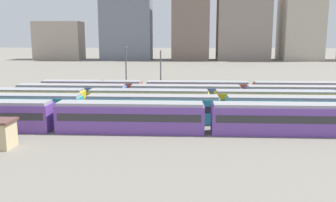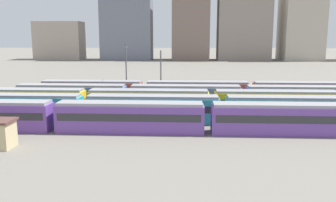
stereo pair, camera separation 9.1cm
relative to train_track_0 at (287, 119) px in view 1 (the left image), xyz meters
The scene contains 12 objects.
ground_plane 28.67m from the train_track_0, 158.68° to the left, with size 600.00×600.00×0.00m, color slate.
train_track_0 is the anchor object (origin of this frame).
train_track_1 17.40m from the train_track_0, 162.61° to the left, with size 55.80×3.06×3.75m.
train_track_2 13.28m from the train_track_0, 128.44° to the left, with size 74.70×3.06×3.75m.
train_track_3 15.84m from the train_track_0, 100.05° to the left, with size 74.70×3.06×3.75m.
catenary_pole_1 29.18m from the train_track_0, 125.40° to the left, with size 0.24×3.20×9.04m.
catenary_pole_3 33.31m from the train_track_0, 134.59° to the left, with size 0.24×3.20×10.24m.
distant_building_0 156.00m from the train_track_0, 118.86° to the left, with size 22.88×13.00×18.52m, color #A89989.
distant_building_1 143.99m from the train_track_0, 106.84° to the left, with size 24.23×16.30×44.00m, color slate.
distant_building_2 137.97m from the train_track_0, 94.31° to the left, with size 17.72×16.49×38.78m, color #7A665B.
distant_building_3 139.43m from the train_track_0, 83.63° to the left, with size 24.91×13.85×52.20m, color gray.
distant_building_4 143.96m from the train_track_0, 72.76° to the left, with size 18.30×18.72×38.98m, color #B2A899.
Camera 1 is at (14.51, -42.97, 11.70)m, focal length 38.75 mm.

